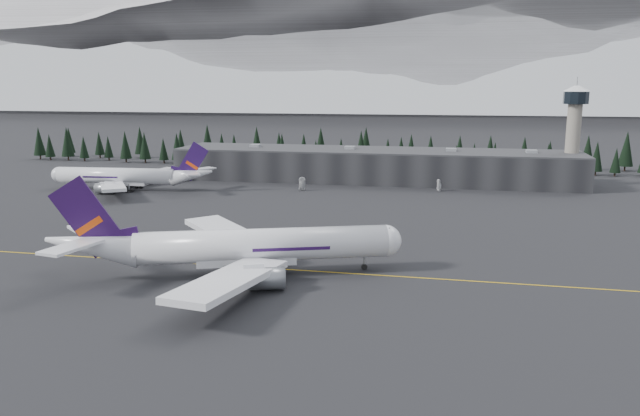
% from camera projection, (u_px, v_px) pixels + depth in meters
% --- Properties ---
extents(ground, '(1400.00, 1400.00, 0.00)m').
position_uv_depth(ground, '(300.00, 267.00, 132.07)').
color(ground, black).
rests_on(ground, ground).
extents(taxiline, '(400.00, 0.40, 0.02)m').
position_uv_depth(taxiline, '(298.00, 270.00, 130.15)').
color(taxiline, gold).
rests_on(taxiline, ground).
extents(terminal, '(160.00, 30.00, 12.60)m').
position_uv_depth(terminal, '(374.00, 165.00, 250.76)').
color(terminal, black).
rests_on(terminal, ground).
extents(control_tower, '(10.00, 10.00, 37.70)m').
position_uv_depth(control_tower, '(574.00, 124.00, 234.96)').
color(control_tower, gray).
rests_on(control_tower, ground).
extents(treeline, '(360.00, 20.00, 15.00)m').
position_uv_depth(treeline, '(384.00, 153.00, 286.03)').
color(treeline, black).
rests_on(treeline, ground).
extents(mountain_ridge, '(4400.00, 900.00, 420.00)m').
position_uv_depth(mountain_ridge, '(437.00, 107.00, 1091.42)').
color(mountain_ridge, white).
rests_on(mountain_ridge, ground).
extents(jet_main, '(69.29, 62.15, 21.02)m').
position_uv_depth(jet_main, '(232.00, 247.00, 125.85)').
color(jet_main, white).
rests_on(jet_main, ground).
extents(jet_parked, '(62.01, 57.06, 18.23)m').
position_uv_depth(jet_parked, '(130.00, 176.00, 227.95)').
color(jet_parked, silver).
rests_on(jet_parked, ground).
extents(gse_vehicle_a, '(2.44, 5.06, 1.39)m').
position_uv_depth(gse_vehicle_a, '(302.00, 189.00, 227.96)').
color(gse_vehicle_a, '#BDBEC0').
rests_on(gse_vehicle_a, ground).
extents(gse_vehicle_b, '(4.64, 3.41, 1.47)m').
position_uv_depth(gse_vehicle_b, '(439.00, 189.00, 226.92)').
color(gse_vehicle_b, silver).
rests_on(gse_vehicle_b, ground).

